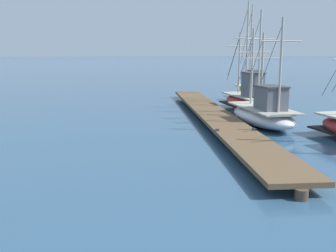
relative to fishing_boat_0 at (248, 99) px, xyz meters
name	(u,v)px	position (x,y,z in m)	size (l,w,h in m)	color
floating_dock	(214,115)	(-3.07, -3.66, -0.36)	(2.76, 23.11, 0.53)	brown
fishing_boat_0	(248,99)	(0.00, 0.00, 0.00)	(2.42, 6.14, 6.78)	#AD2823
fishing_boat_2	(264,113)	(-0.92, -5.22, -0.04)	(2.65, 6.37, 5.27)	silver
fishing_boat_4	(251,91)	(1.97, 5.12, -0.03)	(1.65, 6.42, 7.13)	gold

